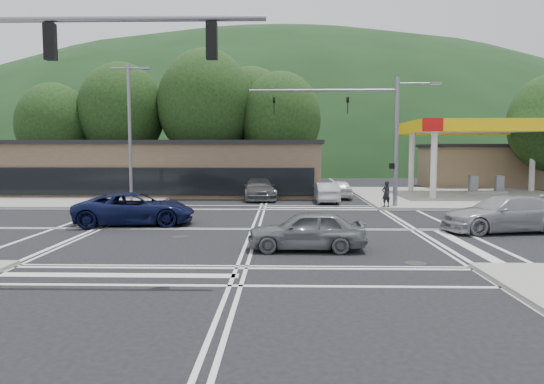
{
  "coord_description": "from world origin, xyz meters",
  "views": [
    {
      "loc": [
        1.28,
        -21.79,
        3.63
      ],
      "look_at": [
        0.69,
        3.39,
        1.4
      ],
      "focal_mm": 32.0,
      "sensor_mm": 36.0,
      "label": 1
    }
  ],
  "objects_px": {
    "car_grey_center": "(307,230)",
    "car_northbound": "(259,188)",
    "car_queue_a": "(326,192)",
    "pedestrian": "(386,194)",
    "car_queue_b": "(339,189)",
    "car_blue_west": "(135,209)",
    "car_silver_east": "(504,214)"
  },
  "relations": [
    {
      "from": "car_queue_a",
      "to": "car_queue_b",
      "type": "relative_size",
      "value": 1.03
    },
    {
      "from": "car_blue_west",
      "to": "pedestrian",
      "type": "distance_m",
      "value": 14.77
    },
    {
      "from": "car_silver_east",
      "to": "pedestrian",
      "type": "height_order",
      "value": "pedestrian"
    },
    {
      "from": "car_grey_center",
      "to": "pedestrian",
      "type": "height_order",
      "value": "pedestrian"
    },
    {
      "from": "car_queue_a",
      "to": "car_queue_b",
      "type": "xyz_separation_m",
      "value": [
        1.18,
        2.74,
        -0.0
      ]
    },
    {
      "from": "pedestrian",
      "to": "car_queue_a",
      "type": "bearing_deg",
      "value": -70.2
    },
    {
      "from": "car_blue_west",
      "to": "car_grey_center",
      "type": "relative_size",
      "value": 1.33
    },
    {
      "from": "car_blue_west",
      "to": "car_silver_east",
      "type": "height_order",
      "value": "car_silver_east"
    },
    {
      "from": "car_grey_center",
      "to": "car_blue_west",
      "type": "bearing_deg",
      "value": -124.76
    },
    {
      "from": "car_queue_a",
      "to": "car_queue_b",
      "type": "height_order",
      "value": "same"
    },
    {
      "from": "car_silver_east",
      "to": "pedestrian",
      "type": "relative_size",
      "value": 3.53
    },
    {
      "from": "car_grey_center",
      "to": "car_northbound",
      "type": "xyz_separation_m",
      "value": [
        -2.62,
        17.59,
        0.08
      ]
    },
    {
      "from": "car_silver_east",
      "to": "car_queue_b",
      "type": "xyz_separation_m",
      "value": [
        -5.59,
        14.4,
        -0.11
      ]
    },
    {
      "from": "car_queue_b",
      "to": "car_queue_a",
      "type": "bearing_deg",
      "value": 65.14
    },
    {
      "from": "car_blue_west",
      "to": "car_silver_east",
      "type": "distance_m",
      "value": 16.9
    },
    {
      "from": "car_grey_center",
      "to": "car_queue_b",
      "type": "relative_size",
      "value": 1.05
    },
    {
      "from": "car_queue_b",
      "to": "car_northbound",
      "type": "relative_size",
      "value": 0.73
    },
    {
      "from": "car_silver_east",
      "to": "car_queue_a",
      "type": "distance_m",
      "value": 13.48
    },
    {
      "from": "car_grey_center",
      "to": "car_northbound",
      "type": "bearing_deg",
      "value": -170.91
    },
    {
      "from": "car_blue_west",
      "to": "pedestrian",
      "type": "height_order",
      "value": "pedestrian"
    },
    {
      "from": "car_blue_west",
      "to": "car_grey_center",
      "type": "height_order",
      "value": "car_blue_west"
    },
    {
      "from": "car_silver_east",
      "to": "car_northbound",
      "type": "relative_size",
      "value": 1.0
    },
    {
      "from": "car_queue_a",
      "to": "pedestrian",
      "type": "relative_size",
      "value": 2.67
    },
    {
      "from": "car_blue_west",
      "to": "pedestrian",
      "type": "relative_size",
      "value": 3.6
    },
    {
      "from": "car_grey_center",
      "to": "car_northbound",
      "type": "relative_size",
      "value": 0.77
    },
    {
      "from": "pedestrian",
      "to": "car_blue_west",
      "type": "bearing_deg",
      "value": 4.17
    },
    {
      "from": "car_blue_west",
      "to": "car_queue_b",
      "type": "height_order",
      "value": "car_blue_west"
    },
    {
      "from": "car_silver_east",
      "to": "car_grey_center",
      "type": "bearing_deg",
      "value": -73.8
    },
    {
      "from": "car_blue_west",
      "to": "car_queue_a",
      "type": "relative_size",
      "value": 1.35
    },
    {
      "from": "car_silver_east",
      "to": "car_northbound",
      "type": "bearing_deg",
      "value": -148.16
    },
    {
      "from": "car_northbound",
      "to": "pedestrian",
      "type": "height_order",
      "value": "pedestrian"
    },
    {
      "from": "car_queue_b",
      "to": "car_northbound",
      "type": "xyz_separation_m",
      "value": [
        -5.9,
        -0.91,
        0.12
      ]
    }
  ]
}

